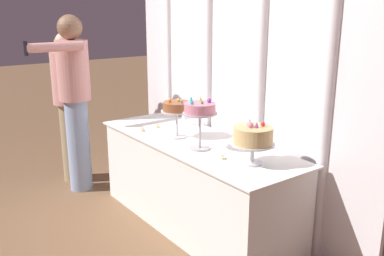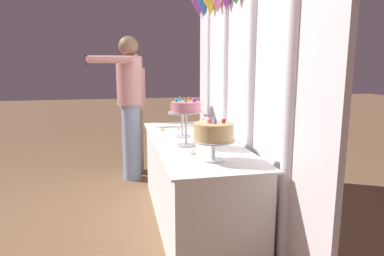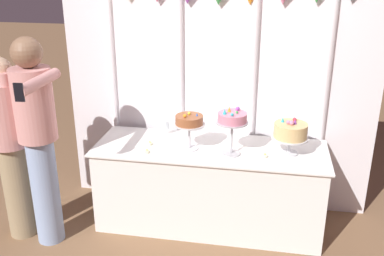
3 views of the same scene
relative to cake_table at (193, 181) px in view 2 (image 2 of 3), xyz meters
name	(u,v)px [view 2 (image 2 of 3)]	position (x,y,z in m)	size (l,w,h in m)	color
ground_plane	(182,221)	(0.00, -0.10, -0.38)	(24.00, 24.00, 0.00)	#846042
draped_curtain	(241,69)	(0.03, 0.41, 0.99)	(2.84, 0.19, 2.45)	white
cake_table	(193,181)	(0.00, 0.00, 0.00)	(1.98, 0.70, 0.75)	white
cake_display_leftmost	(182,111)	(-0.17, -0.06, 0.62)	(0.26, 0.26, 0.33)	silver
cake_display_center	(186,109)	(0.19, -0.10, 0.67)	(0.26, 0.26, 0.41)	#B2B2B7
cake_display_rightmost	(213,133)	(0.66, 0.00, 0.57)	(0.30, 0.30, 0.31)	silver
wine_glass	(205,121)	(-0.44, 0.22, 0.47)	(0.07, 0.07, 0.13)	silver
tealight_far_left	(178,129)	(-0.52, -0.04, 0.39)	(0.05, 0.05, 0.04)	beige
tealight_near_left	(162,130)	(-0.50, -0.20, 0.39)	(0.04, 0.04, 0.04)	beige
tealight_near_right	(192,153)	(0.47, -0.11, 0.38)	(0.05, 0.05, 0.03)	beige
guest_man_dark_suit	(133,108)	(-1.58, -0.44, 0.48)	(0.49, 0.36, 1.56)	#9E8966
guest_man_pink_jacket	(130,101)	(-1.30, -0.49, 0.60)	(0.47, 0.65, 1.73)	#93ADD6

